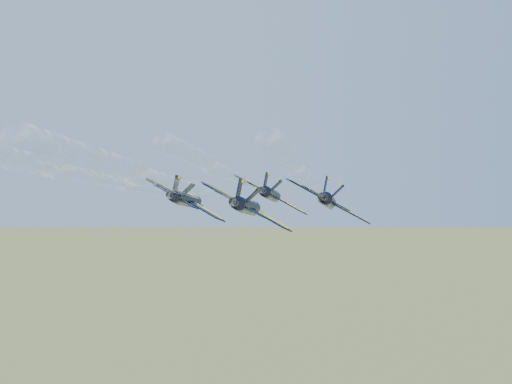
{
  "coord_description": "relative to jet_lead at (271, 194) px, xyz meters",
  "views": [
    {
      "loc": [
        -12.44,
        -119.42,
        103.34
      ],
      "look_at": [
        -3.01,
        -0.73,
        96.42
      ],
      "focal_mm": 55.0,
      "sensor_mm": 36.0,
      "label": 1
    }
  ],
  "objects": [
    {
      "name": "jet_slot",
      "position": [
        -5.72,
        -25.42,
        0.0
      ],
      "size": [
        12.16,
        18.12,
        6.6
      ],
      "rotation": [
        0.0,
        0.5,
        -0.25
      ],
      "color": "black"
    },
    {
      "name": "jet_right",
      "position": [
        6.87,
        -16.23,
        0.0
      ],
      "size": [
        12.16,
        18.12,
        6.6
      ],
      "rotation": [
        0.0,
        0.5,
        -0.25
      ],
      "color": "black"
    },
    {
      "name": "jet_left",
      "position": [
        -13.97,
        -11.09,
        0.0
      ],
      "size": [
        12.16,
        18.12,
        6.6
      ],
      "rotation": [
        0.0,
        0.5,
        -0.25
      ],
      "color": "black"
    },
    {
      "name": "smoke_trail_left",
      "position": [
        -25.44,
        -55.88,
        0.03
      ],
      "size": [
        17.3,
        61.03,
        2.35
      ],
      "rotation": [
        0.0,
        0.5,
        -0.25
      ],
      "color": "white"
    },
    {
      "name": "jet_lead",
      "position": [
        0.0,
        0.0,
        0.0
      ],
      "size": [
        12.16,
        18.12,
        6.6
      ],
      "rotation": [
        0.0,
        0.5,
        -0.25
      ],
      "color": "black"
    },
    {
      "name": "smoke_trail_right",
      "position": [
        -4.59,
        -61.02,
        0.03
      ],
      "size": [
        17.3,
        61.03,
        2.35
      ],
      "rotation": [
        0.0,
        0.5,
        -0.25
      ],
      "color": "white"
    },
    {
      "name": "smoke_trail_lead",
      "position": [
        -11.47,
        -44.8,
        0.03
      ],
      "size": [
        17.3,
        61.03,
        2.35
      ],
      "rotation": [
        0.0,
        0.5,
        -0.25
      ],
      "color": "white"
    },
    {
      "name": "smoke_trail_slot",
      "position": [
        -17.19,
        -70.22,
        0.03
      ],
      "size": [
        17.3,
        61.03,
        2.35
      ],
      "rotation": [
        0.0,
        0.5,
        -0.25
      ],
      "color": "white"
    }
  ]
}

